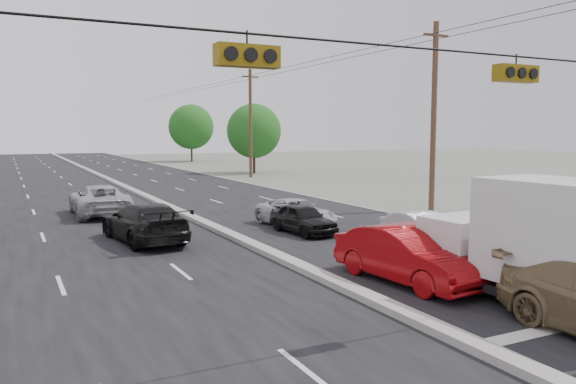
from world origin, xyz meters
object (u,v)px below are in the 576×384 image
Objects in this scene: utility_pole_right_b at (434,116)px; box_truck at (552,244)px; red_sedan at (408,256)px; queue_car_c at (296,213)px; utility_pole_right_c at (250,123)px; queue_car_b at (423,231)px; tree_right_mid at (254,131)px; tree_right_far at (191,127)px; queue_car_a at (303,219)px; oncoming_near at (145,223)px; oncoming_far at (99,200)px.

utility_pole_right_b is 17.43m from box_truck.
red_sedan is 1.08× the size of queue_car_c.
utility_pole_right_b is 1.00× the size of utility_pole_right_c.
box_truck reaches higher than queue_car_b.
tree_right_mid is 0.88× the size of tree_right_far.
box_truck is at bearing -71.11° from red_sedan.
queue_car_a is (-12.00, -32.96, -3.72)m from tree_right_mid.
oncoming_near is at bearing 177.27° from queue_car_c.
oncoming_near reaches higher than queue_car_c.
queue_car_a is 11.47m from oncoming_far.
utility_pole_right_b is 55.11m from tree_right_far.
tree_right_far is at bearing 72.77° from red_sedan.
red_sedan is 8.21m from queue_car_a.
queue_car_b is 6.55m from queue_car_c.
tree_right_mid reaches higher than queue_car_a.
utility_pole_right_b is at bearing 55.42° from box_truck.
tree_right_far is at bearing -111.63° from oncoming_far.
tree_right_far is 1.70× the size of red_sedan.
tree_right_mid reaches higher than oncoming_near.
tree_right_far is 63.60m from queue_car_b.
box_truck is at bearing -100.19° from tree_right_far.
utility_pole_right_c reaches higher than oncoming_near.
tree_right_mid reaches higher than queue_car_c.
utility_pole_right_c is 1.40× the size of tree_right_mid.
utility_pole_right_c is 2.55× the size of queue_car_b.
queue_car_a is 0.69× the size of oncoming_near.
box_truck is 1.60× the size of queue_car_b.
utility_pole_right_b is 18.01m from oncoming_far.
box_truck is 1.42× the size of queue_car_c.
box_truck is at bearing -102.57° from queue_car_b.
queue_car_b is at bearing -132.66° from utility_pole_right_b.
box_truck reaches higher than oncoming_far.
tree_right_mid is at bearing 79.44° from queue_car_b.
tree_right_far is 70.70m from box_truck.
oncoming_far is at bearing -93.23° from oncoming_near.
queue_car_b is at bearing -99.51° from tree_right_far.
queue_car_a is (-0.51, 11.55, -0.99)m from box_truck.
utility_pole_right_b reaches higher than oncoming_far.
queue_car_a is (-9.50, -27.96, -4.49)m from utility_pole_right_c.
oncoming_far reaches higher than queue_car_a.
tree_right_far is at bearing 87.71° from tree_right_mid.
utility_pole_right_c is 2.77× the size of queue_car_a.
red_sedan is 0.91× the size of oncoming_near.
tree_right_far is (1.00, 25.00, 0.62)m from tree_right_mid.
red_sedan is (-10.52, -11.10, -4.32)m from utility_pole_right_b.
oncoming_far is (-16.32, 6.27, -4.33)m from utility_pole_right_b.
tree_right_far is 1.46× the size of oncoming_far.
tree_right_mid reaches higher than box_truck.
red_sedan reaches higher than queue_car_c.
utility_pole_right_b reaches higher than tree_right_far.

